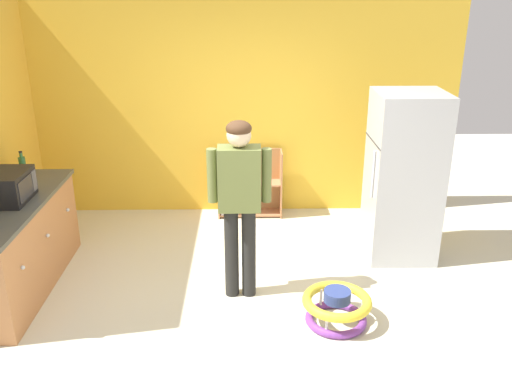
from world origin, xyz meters
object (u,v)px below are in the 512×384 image
kitchen_counter (16,246)px  blue_cup (27,181)px  refrigerator (403,177)px  microwave (8,187)px  bookshelf (245,187)px  yellow_cup (29,176)px  standing_person (239,194)px  green_glass_bottle (22,165)px  red_cup (17,173)px  baby_walker (336,307)px

kitchen_counter → blue_cup: blue_cup is taller
refrigerator → microwave: refrigerator is taller
refrigerator → bookshelf: refrigerator is taller
microwave → yellow_cup: bearing=93.2°
yellow_cup → blue_cup: bearing=-75.7°
bookshelf → standing_person: size_ratio=0.50×
bookshelf → blue_cup: (-2.17, -1.33, 0.58)m
standing_person → green_glass_bottle: bearing=157.3°
refrigerator → red_cup: bearing=179.4°
microwave → green_glass_bottle: size_ratio=1.95×
standing_person → baby_walker: bearing=-30.3°
refrigerator → bookshelf: 2.07m
yellow_cup → green_glass_bottle: bearing=123.2°
kitchen_counter → bookshelf: (2.18, 1.78, -0.08)m
bookshelf → green_glass_bottle: 2.61m
blue_cup → baby_walker: bearing=-20.2°
bookshelf → baby_walker: 2.56m
standing_person → baby_walker: standing_person is taller
standing_person → bookshelf: bearing=88.6°
kitchen_counter → refrigerator: bearing=9.7°
baby_walker → red_cup: 3.51m
kitchen_counter → baby_walker: kitchen_counter is taller
refrigerator → standing_person: refrigerator is taller
bookshelf → red_cup: 2.66m
kitchen_counter → bookshelf: kitchen_counter is taller
green_glass_bottle → yellow_cup: size_ratio=2.59×
standing_person → yellow_cup: bearing=160.8°
baby_walker → green_glass_bottle: size_ratio=2.46×
kitchen_counter → refrigerator: 3.91m
yellow_cup → refrigerator: bearing=0.8°
kitchen_counter → red_cup: 0.87m
bookshelf → yellow_cup: size_ratio=8.95×
baby_walker → blue_cup: size_ratio=6.36×
bookshelf → microwave: bearing=-141.2°
red_cup → standing_person: bearing=-20.1°
kitchen_counter → green_glass_bottle: size_ratio=7.70×
kitchen_counter → yellow_cup: yellow_cup is taller
yellow_cup → red_cup: bearing=148.3°
standing_person → microwave: (-2.13, 0.19, 0.01)m
refrigerator → yellow_cup: size_ratio=18.74×
kitchen_counter → green_glass_bottle: (-0.16, 0.81, 0.55)m
bookshelf → kitchen_counter: bearing=-140.7°
refrigerator → yellow_cup: 3.86m
kitchen_counter → standing_person: standing_person is taller
bookshelf → microwave: 2.87m
microwave → kitchen_counter: bearing=-97.8°
kitchen_counter → yellow_cup: size_ratio=19.94×
microwave → red_cup: (-0.18, 0.66, -0.09)m
microwave → refrigerator: bearing=9.2°
standing_person → baby_walker: 1.30m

